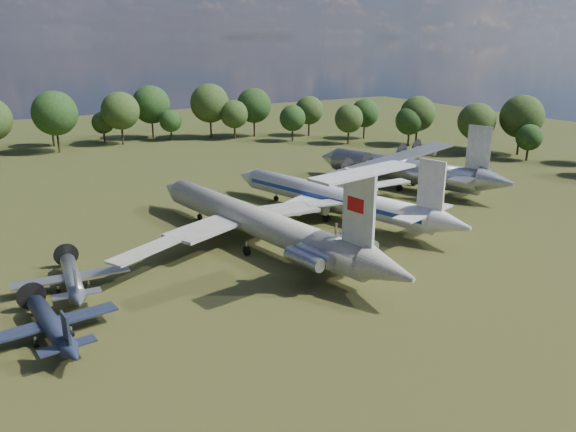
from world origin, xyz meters
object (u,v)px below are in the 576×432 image
il62_airliner (256,227)px  small_prop_northwest (73,281)px  an12_transport (402,173)px  tu104_jet (333,201)px  small_prop_west (52,328)px  person_on_il62 (336,230)px

il62_airliner → small_prop_northwest: (-24.23, -2.59, -1.45)m
il62_airliner → an12_transport: bearing=10.3°
tu104_jet → small_prop_northwest: (-40.59, -8.15, -1.20)m
small_prop_west → person_on_il62: person_on_il62 is taller
person_on_il62 → an12_transport: bearing=-172.8°
small_prop_northwest → person_on_il62: 29.92m
tu104_jet → an12_transport: bearing=5.5°
il62_airliner → person_on_il62: (2.60, -14.85, 3.53)m
small_prop_west → person_on_il62: size_ratio=10.11×
an12_transport → small_prop_west: 70.95m
small_prop_northwest → an12_transport: bearing=19.5°
il62_airliner → person_on_il62: person_on_il62 is taller
small_prop_west → person_on_il62: (30.50, -2.01, 4.98)m
il62_airliner → small_prop_northwest: size_ratio=3.24×
il62_airliner → tu104_jet: 17.28m
small_prop_west → small_prop_northwest: (3.67, 10.25, -0.00)m
tu104_jet → person_on_il62: size_ratio=29.08×
small_prop_northwest → person_on_il62: bearing=-20.0°
an12_transport → small_prop_northwest: an12_transport is taller
tu104_jet → small_prop_west: bearing=-173.2°
small_prop_west → person_on_il62: 30.97m
an12_transport → il62_airliner: bearing=-178.7°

